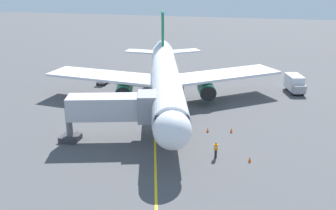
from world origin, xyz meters
TOP-DOWN VIEW (x-y plane):
  - ground_plane at (0.00, 0.00)m, footprint 220.00×220.00m
  - apron_lead_in_line at (0.74, 5.85)m, footprint 10.80×38.64m
  - airplane at (0.81, -0.42)m, footprint 33.57×39.70m
  - jet_bridge at (3.01, 11.88)m, footprint 11.45×5.55m
  - ground_crew_marshaller at (-7.79, 13.89)m, footprint 0.42×0.28m
  - baggage_cart_near_nose at (13.46, -8.73)m, footprint 1.66×2.66m
  - box_truck_portside at (-17.18, -11.21)m, footprint 3.13×4.96m
  - safety_cone_nose_left at (-11.19, 14.04)m, footprint 0.32×0.32m
  - safety_cone_nose_right at (-8.85, 6.99)m, footprint 0.32×0.32m
  - safety_cone_wing_port at (8.42, 11.68)m, footprint 0.32×0.32m
  - safety_cone_wing_starboard at (-6.15, 7.54)m, footprint 0.32×0.32m

SIDE VIEW (x-z plane):
  - ground_plane at x=0.00m, z-range 0.00..0.00m
  - apron_lead_in_line at x=0.74m, z-range 0.00..0.01m
  - safety_cone_nose_left at x=-11.19m, z-range 0.00..0.55m
  - safety_cone_nose_right at x=-8.85m, z-range 0.00..0.55m
  - safety_cone_wing_port at x=8.42m, z-range 0.00..0.55m
  - safety_cone_wing_starboard at x=-6.15m, z-range 0.00..0.55m
  - baggage_cart_near_nose at x=13.46m, z-range 0.02..1.29m
  - ground_crew_marshaller at x=-7.79m, z-range 0.03..1.74m
  - box_truck_portside at x=-17.18m, z-range 0.08..2.70m
  - jet_bridge at x=3.01m, z-range 1.06..6.46m
  - airplane at x=0.81m, z-range -1.75..9.75m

